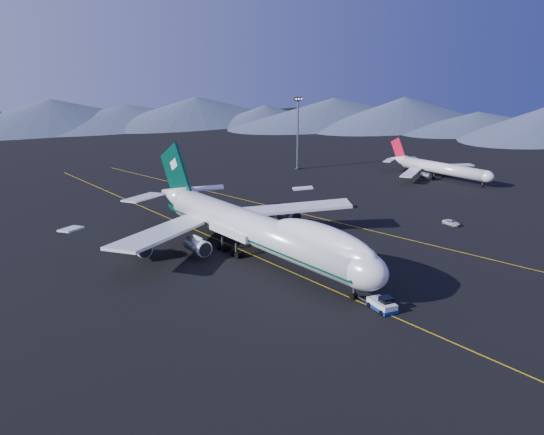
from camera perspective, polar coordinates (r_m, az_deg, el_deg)
ground at (r=120.40m, az=-1.32°, el=-3.77°), size 500.00×500.00×0.00m
taxiway_line_main at (r=120.40m, az=-1.32°, el=-3.77°), size 0.25×220.00×0.01m
taxiway_line_side at (r=146.19m, az=5.82°, el=-0.37°), size 28.08×198.09×0.01m
mountain_ridge at (r=220.43m, az=24.00°, el=5.32°), size 374.91×567.11×12.00m
boeing_747 at (r=118.65m, az=-1.35°, el=-1.11°), size 59.62×72.43×19.37m
pushback_tug at (r=98.19m, az=10.31°, el=-8.15°), size 3.88×5.70×2.28m
second_jet at (r=201.18m, az=15.45°, el=4.51°), size 35.54×40.15×11.43m
service_van at (r=148.32m, az=16.52°, el=-0.47°), size 2.36×4.53×1.22m
floodlight_mast at (r=208.96m, az=2.43°, el=7.94°), size 3.04×2.28×24.58m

